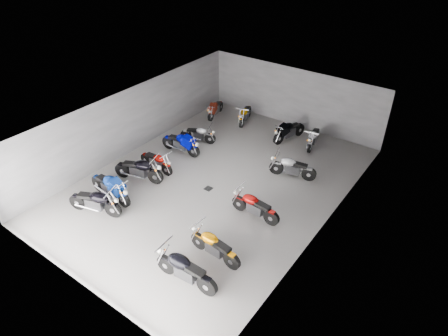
# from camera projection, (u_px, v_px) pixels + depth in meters

# --- Properties ---
(ground) EXTENTS (14.00, 14.00, 0.00)m
(ground) POSITION_uv_depth(u_px,v_px,m) (215.00, 183.00, 17.56)
(ground) COLOR gray
(ground) RESTS_ON ground
(wall_back) EXTENTS (10.00, 0.10, 3.20)m
(wall_back) POSITION_uv_depth(u_px,v_px,m) (294.00, 97.00, 21.39)
(wall_back) COLOR gray
(wall_back) RESTS_ON ground
(wall_left) EXTENTS (0.10, 14.00, 3.20)m
(wall_left) POSITION_uv_depth(u_px,v_px,m) (132.00, 120.00, 19.12)
(wall_left) COLOR gray
(wall_left) RESTS_ON ground
(wall_right) EXTENTS (0.10, 14.00, 3.20)m
(wall_right) POSITION_uv_depth(u_px,v_px,m) (327.00, 195.00, 14.23)
(wall_right) COLOR gray
(wall_right) RESTS_ON ground
(ceiling) EXTENTS (10.00, 14.00, 0.04)m
(ceiling) POSITION_uv_depth(u_px,v_px,m) (214.00, 117.00, 15.78)
(ceiling) COLOR black
(ceiling) RESTS_ON wall_back
(drain_grate) EXTENTS (0.32, 0.32, 0.01)m
(drain_grate) POSITION_uv_depth(u_px,v_px,m) (208.00, 188.00, 17.22)
(drain_grate) COLOR black
(drain_grate) RESTS_ON ground
(motorcycle_left_a) EXTENTS (2.23, 0.87, 1.01)m
(motorcycle_left_a) POSITION_uv_depth(u_px,v_px,m) (95.00, 202.00, 15.58)
(motorcycle_left_a) COLOR black
(motorcycle_left_a) RESTS_ON ground
(motorcycle_left_b) EXTENTS (2.40, 0.51, 1.06)m
(motorcycle_left_b) POSITION_uv_depth(u_px,v_px,m) (110.00, 187.00, 16.34)
(motorcycle_left_b) COLOR black
(motorcycle_left_b) RESTS_ON ground
(motorcycle_left_c) EXTENTS (2.26, 0.86, 1.02)m
(motorcycle_left_c) POSITION_uv_depth(u_px,v_px,m) (139.00, 170.00, 17.45)
(motorcycle_left_c) COLOR black
(motorcycle_left_c) RESTS_ON ground
(motorcycle_left_d) EXTENTS (1.98, 0.41, 0.87)m
(motorcycle_left_d) POSITION_uv_depth(u_px,v_px,m) (156.00, 161.00, 18.16)
(motorcycle_left_d) COLOR black
(motorcycle_left_d) RESTS_ON ground
(motorcycle_left_e) EXTENTS (2.21, 0.47, 0.97)m
(motorcycle_left_e) POSITION_uv_depth(u_px,v_px,m) (181.00, 143.00, 19.41)
(motorcycle_left_e) COLOR black
(motorcycle_left_e) RESTS_ON ground
(motorcycle_left_f) EXTENTS (1.83, 0.74, 0.83)m
(motorcycle_left_f) POSITION_uv_depth(u_px,v_px,m) (198.00, 134.00, 20.34)
(motorcycle_left_f) COLOR black
(motorcycle_left_f) RESTS_ON ground
(motorcycle_right_a) EXTENTS (2.35, 0.49, 1.03)m
(motorcycle_right_a) POSITION_uv_depth(u_px,v_px,m) (185.00, 270.00, 12.67)
(motorcycle_right_a) COLOR black
(motorcycle_right_a) RESTS_ON ground
(motorcycle_right_b) EXTENTS (2.14, 0.45, 0.94)m
(motorcycle_right_b) POSITION_uv_depth(u_px,v_px,m) (214.00, 246.00, 13.62)
(motorcycle_right_b) COLOR black
(motorcycle_right_b) RESTS_ON ground
(motorcycle_right_d) EXTENTS (2.12, 0.41, 0.93)m
(motorcycle_right_d) POSITION_uv_depth(u_px,v_px,m) (255.00, 206.00, 15.42)
(motorcycle_right_d) COLOR black
(motorcycle_right_d) RESTS_ON ground
(motorcycle_right_f) EXTENTS (2.08, 0.72, 0.93)m
(motorcycle_right_f) POSITION_uv_depth(u_px,v_px,m) (292.00, 167.00, 17.69)
(motorcycle_right_f) COLOR black
(motorcycle_right_f) RESTS_ON ground
(motorcycle_back_a) EXTENTS (0.61, 1.91, 0.85)m
(motorcycle_back_a) POSITION_uv_depth(u_px,v_px,m) (215.00, 109.00, 22.82)
(motorcycle_back_a) COLOR black
(motorcycle_back_a) RESTS_ON ground
(motorcycle_back_b) EXTENTS (0.72, 1.97, 0.89)m
(motorcycle_back_b) POSITION_uv_depth(u_px,v_px,m) (245.00, 114.00, 22.19)
(motorcycle_back_b) COLOR black
(motorcycle_back_b) RESTS_ON ground
(motorcycle_back_d) EXTENTS (0.73, 2.12, 0.95)m
(motorcycle_back_d) POSITION_uv_depth(u_px,v_px,m) (289.00, 131.00, 20.49)
(motorcycle_back_d) COLOR black
(motorcycle_back_d) RESTS_ON ground
(motorcycle_back_e) EXTENTS (0.56, 2.00, 0.89)m
(motorcycle_back_e) POSITION_uv_depth(u_px,v_px,m) (314.00, 137.00, 19.99)
(motorcycle_back_e) COLOR black
(motorcycle_back_e) RESTS_ON ground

